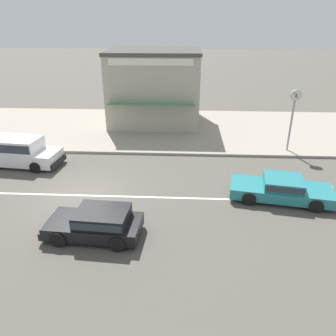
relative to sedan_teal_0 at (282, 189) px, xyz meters
The scene contains 8 objects.
ground_plane 9.14m from the sedan_teal_0, behind, with size 160.00×160.00×0.00m, color #544F47.
lane_centre_stripe 9.14m from the sedan_teal_0, behind, with size 50.40×0.14×0.01m, color silver.
kerb_strip 13.50m from the sedan_teal_0, 132.55° to the left, with size 68.00×10.00×0.15m, color #9E9384.
sedan_teal_0 is the anchor object (origin of this frame).
hatchback_black_1 8.23m from the sedan_teal_0, 157.64° to the right, with size 3.69×1.96×1.10m.
minivan_white_4 14.07m from the sedan_teal_0, 166.96° to the left, with size 4.74×2.21×1.56m.
street_clock 6.60m from the sedan_teal_0, 72.36° to the left, with size 0.61×0.22×3.64m.
shopfront_corner_warung 13.58m from the sedan_teal_0, 120.17° to the left, with size 6.67×6.30×5.30m.
Camera 1 is at (4.70, -13.06, 7.50)m, focal length 35.00 mm.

